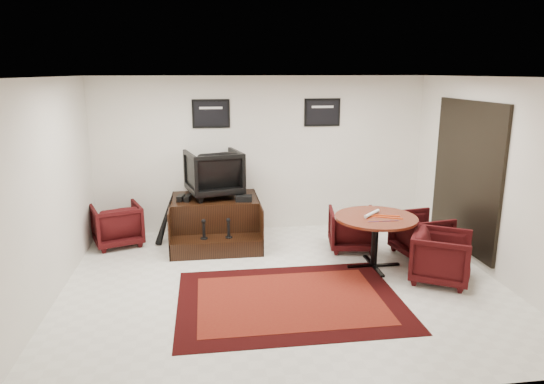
{
  "coord_description": "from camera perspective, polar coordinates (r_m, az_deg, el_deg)",
  "views": [
    {
      "loc": [
        -1.02,
        -6.16,
        2.86
      ],
      "look_at": [
        -0.04,
        0.9,
        1.09
      ],
      "focal_mm": 32.0,
      "sensor_mm": 36.0,
      "label": 1
    }
  ],
  "objects": [
    {
      "name": "armchair_side",
      "position": [
        8.6,
        -17.79,
        -3.46
      ],
      "size": [
        0.95,
        0.92,
        0.78
      ],
      "primitive_type": "imported",
      "rotation": [
        0.0,
        0.0,
        3.49
      ],
      "color": "black",
      "rests_on": "ground"
    },
    {
      "name": "umbrella_hooked",
      "position": [
        8.4,
        -12.58,
        -3.45
      ],
      "size": [
        0.3,
        0.11,
        0.8
      ],
      "primitive_type": null,
      "color": "black",
      "rests_on": "ground"
    },
    {
      "name": "table_clutter",
      "position": [
        7.27,
        13.16,
        -2.94
      ],
      "size": [
        0.57,
        0.35,
        0.01
      ],
      "color": "#F1440D",
      "rests_on": "meeting_table"
    },
    {
      "name": "ground",
      "position": [
        6.87,
        1.38,
        -10.68
      ],
      "size": [
        6.0,
        6.0,
        0.0
      ],
      "primitive_type": "plane",
      "color": "white",
      "rests_on": "ground"
    },
    {
      "name": "shoes_pair",
      "position": [
        8.25,
        -10.27,
        -0.69
      ],
      "size": [
        0.26,
        0.29,
        0.09
      ],
      "color": "black",
      "rests_on": "shine_podium"
    },
    {
      "name": "paper_roll",
      "position": [
        7.36,
        11.68,
        -2.5
      ],
      "size": [
        0.33,
        0.33,
        0.05
      ],
      "primitive_type": "cylinder",
      "rotation": [
        0.0,
        1.57,
        0.78
      ],
      "color": "silver",
      "rests_on": "meeting_table"
    },
    {
      "name": "table_chair_corner",
      "position": [
        7.19,
        19.32,
        -6.97
      ],
      "size": [
        1.0,
        1.02,
        0.79
      ],
      "primitive_type": "imported",
      "rotation": [
        0.0,
        0.0,
        1.04
      ],
      "color": "black",
      "rests_on": "ground"
    },
    {
      "name": "table_chair_back",
      "position": [
        8.11,
        9.41,
        -4.07
      ],
      "size": [
        0.84,
        0.81,
        0.76
      ],
      "primitive_type": "imported",
      "rotation": [
        0.0,
        0.0,
        2.97
      ],
      "color": "black",
      "rests_on": "ground"
    },
    {
      "name": "table_chair_window",
      "position": [
        8.09,
        17.17,
        -4.56
      ],
      "size": [
        0.81,
        0.85,
        0.76
      ],
      "primitive_type": "imported",
      "rotation": [
        0.0,
        0.0,
        1.74
      ],
      "color": "black",
      "rests_on": "ground"
    },
    {
      "name": "meeting_table",
      "position": [
        7.33,
        12.1,
        -3.55
      ],
      "size": [
        1.21,
        1.21,
        0.79
      ],
      "color": "#421509",
      "rests_on": "ground"
    },
    {
      "name": "polish_kit",
      "position": [
        8.1,
        -3.33,
        -0.75
      ],
      "size": [
        0.29,
        0.22,
        0.09
      ],
      "primitive_type": "cube",
      "rotation": [
        0.0,
        0.0,
        -0.11
      ],
      "color": "black",
      "rests_on": "shine_podium"
    },
    {
      "name": "umbrella_black",
      "position": [
        8.36,
        -12.46,
        -3.19
      ],
      "size": [
        0.33,
        0.12,
        0.89
      ],
      "primitive_type": null,
      "color": "black",
      "rests_on": "ground"
    },
    {
      "name": "room_shell",
      "position": [
        6.53,
        4.84,
        4.41
      ],
      "size": [
        6.02,
        5.02,
        2.81
      ],
      "color": "silver",
      "rests_on": "ground"
    },
    {
      "name": "shine_chair",
      "position": [
        8.37,
        -6.88,
        2.48
      ],
      "size": [
        1.04,
        1.0,
        0.9
      ],
      "primitive_type": "imported",
      "rotation": [
        0.0,
        0.0,
        3.38
      ],
      "color": "black",
      "rests_on": "shine_podium"
    },
    {
      "name": "area_rug",
      "position": [
        6.4,
        2.1,
        -12.58
      ],
      "size": [
        2.86,
        2.15,
        0.01
      ],
      "color": "black",
      "rests_on": "ground"
    },
    {
      "name": "shine_podium",
      "position": [
        8.44,
        -6.69,
        -3.45
      ],
      "size": [
        1.48,
        1.53,
        0.76
      ],
      "color": "black",
      "rests_on": "ground"
    }
  ]
}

